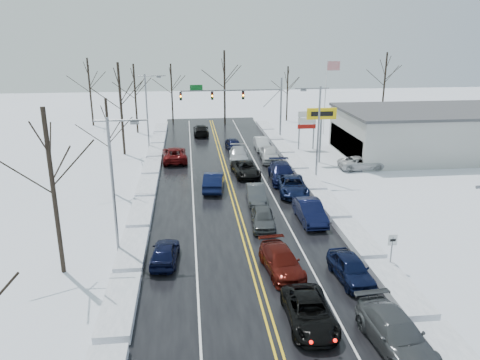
{
  "coord_description": "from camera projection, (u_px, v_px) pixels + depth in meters",
  "views": [
    {
      "loc": [
        -3.74,
        -32.24,
        14.01
      ],
      "look_at": [
        0.26,
        3.04,
        2.5
      ],
      "focal_mm": 35.0,
      "sensor_mm": 36.0,
      "label": 1
    }
  ],
  "objects": [
    {
      "name": "ground",
      "position": [
        241.0,
        224.0,
        35.2
      ],
      "size": [
        160.0,
        160.0,
        0.0
      ],
      "primitive_type": "plane",
      "color": "silver",
      "rests_on": "ground"
    },
    {
      "name": "road_surface",
      "position": [
        238.0,
        214.0,
        37.09
      ],
      "size": [
        14.0,
        84.0,
        0.01
      ],
      "primitive_type": "cube",
      "color": "black",
      "rests_on": "ground"
    },
    {
      "name": "snow_bank_left",
      "position": [
        141.0,
        218.0,
        36.27
      ],
      "size": [
        1.73,
        72.0,
        0.52
      ],
      "primitive_type": "cube",
      "color": "white",
      "rests_on": "ground"
    },
    {
      "name": "snow_bank_right",
      "position": [
        331.0,
        210.0,
        37.9
      ],
      "size": [
        1.73,
        72.0,
        0.52
      ],
      "primitive_type": "cube",
      "color": "white",
      "rests_on": "ground"
    },
    {
      "name": "traffic_signal_mast",
      "position": [
        243.0,
        98.0,
        60.34
      ],
      "size": [
        13.28,
        0.39,
        8.0
      ],
      "color": "slate",
      "rests_on": "ground"
    },
    {
      "name": "tires_plus_sign",
      "position": [
        321.0,
        117.0,
        49.9
      ],
      "size": [
        3.2,
        0.34,
        6.0
      ],
      "color": "slate",
      "rests_on": "ground"
    },
    {
      "name": "used_vehicles_sign",
      "position": [
        307.0,
        122.0,
        56.1
      ],
      "size": [
        2.2,
        0.22,
        4.65
      ],
      "color": "slate",
      "rests_on": "ground"
    },
    {
      "name": "speed_limit_sign",
      "position": [
        392.0,
        246.0,
        28.01
      ],
      "size": [
        0.55,
        0.09,
        2.35
      ],
      "color": "slate",
      "rests_on": "ground"
    },
    {
      "name": "flagpole",
      "position": [
        327.0,
        91.0,
        63.35
      ],
      "size": [
        1.87,
        1.2,
        10.0
      ],
      "color": "silver",
      "rests_on": "ground"
    },
    {
      "name": "dealership_building",
      "position": [
        429.0,
        132.0,
        53.96
      ],
      "size": [
        20.4,
        12.4,
        5.3
      ],
      "color": "#ACACA7",
      "rests_on": "ground"
    },
    {
      "name": "streetlight_ne",
      "position": [
        317.0,
        126.0,
        43.9
      ],
      "size": [
        3.2,
        0.25,
        9.0
      ],
      "color": "slate",
      "rests_on": "ground"
    },
    {
      "name": "streetlight_sw",
      "position": [
        115.0,
        176.0,
        28.89
      ],
      "size": [
        3.2,
        0.25,
        9.0
      ],
      "color": "slate",
      "rests_on": "ground"
    },
    {
      "name": "streetlight_nw",
      "position": [
        148.0,
        106.0,
        55.36
      ],
      "size": [
        3.2,
        0.25,
        9.0
      ],
      "color": "slate",
      "rests_on": "ground"
    },
    {
      "name": "tree_left_b",
      "position": [
        49.0,
        161.0,
        26.14
      ],
      "size": [
        4.0,
        4.0,
        10.0
      ],
      "color": "#2D231C",
      "rests_on": "ground"
    },
    {
      "name": "tree_left_c",
      "position": [
        108.0,
        128.0,
        39.8
      ],
      "size": [
        3.4,
        3.4,
        8.5
      ],
      "color": "#2D231C",
      "rests_on": "ground"
    },
    {
      "name": "tree_left_d",
      "position": [
        120.0,
        91.0,
        52.53
      ],
      "size": [
        4.2,
        4.2,
        10.5
      ],
      "color": "#2D231C",
      "rests_on": "ground"
    },
    {
      "name": "tree_left_e",
      "position": [
        135.0,
        85.0,
        64.13
      ],
      "size": [
        3.8,
        3.8,
        9.5
      ],
      "color": "#2D231C",
      "rests_on": "ground"
    },
    {
      "name": "tree_far_a",
      "position": [
        89.0,
        79.0,
        68.92
      ],
      "size": [
        4.0,
        4.0,
        10.0
      ],
      "color": "#2D231C",
      "rests_on": "ground"
    },
    {
      "name": "tree_far_b",
      "position": [
        171.0,
        82.0,
        71.37
      ],
      "size": [
        3.6,
        3.6,
        9.0
      ],
      "color": "#2D231C",
      "rests_on": "ground"
    },
    {
      "name": "tree_far_c",
      "position": [
        224.0,
        73.0,
        69.91
      ],
      "size": [
        4.4,
        4.4,
        11.0
      ],
      "color": "#2D231C",
      "rests_on": "ground"
    },
    {
      "name": "tree_far_d",
      "position": [
        288.0,
        83.0,
        72.94
      ],
      "size": [
        3.4,
        3.4,
        8.5
      ],
      "color": "#2D231C",
      "rests_on": "ground"
    },
    {
      "name": "tree_far_e",
      "position": [
        385.0,
        73.0,
        74.69
      ],
      "size": [
        4.2,
        4.2,
        10.5
      ],
      "color": "#2D231C",
      "rests_on": "ground"
    },
    {
      "name": "queued_car_2",
      "position": [
        309.0,
        324.0,
        23.32
      ],
      "size": [
        2.33,
        4.87,
        1.34
      ],
      "primitive_type": "imported",
      "rotation": [
        0.0,
        0.0,
        -0.02
      ],
      "color": "black",
      "rests_on": "ground"
    },
    {
      "name": "queued_car_3",
      "position": [
        281.0,
        272.0,
        28.3
      ],
      "size": [
        2.45,
        5.01,
        1.4
      ],
      "primitive_type": "imported",
      "rotation": [
        0.0,
        0.0,
        0.1
      ],
      "color": "#450E09",
      "rests_on": "ground"
    },
    {
      "name": "queued_car_4",
      "position": [
        263.0,
        227.0,
        34.72
      ],
      "size": [
        2.02,
        4.31,
        1.43
      ],
      "primitive_type": "imported",
      "rotation": [
        0.0,
        0.0,
        -0.08
      ],
      "color": "#3D4042",
      "rests_on": "ground"
    },
    {
      "name": "queued_car_5",
      "position": [
        256.0,
        201.0,
        39.86
      ],
      "size": [
        1.66,
        4.26,
        1.38
      ],
      "primitive_type": "imported",
      "rotation": [
        0.0,
        0.0,
        -0.05
      ],
      "color": "#3A3C3E",
      "rests_on": "ground"
    },
    {
      "name": "queued_car_6",
      "position": [
        246.0,
        176.0,
        46.82
      ],
      "size": [
        2.74,
        5.25,
        1.41
      ],
      "primitive_type": "imported",
      "rotation": [
        0.0,
        0.0,
        0.08
      ],
      "color": "black",
      "rests_on": "ground"
    },
    {
      "name": "queued_car_7",
      "position": [
        238.0,
        161.0,
        52.11
      ],
      "size": [
        2.45,
        5.17,
        1.46
      ],
      "primitive_type": "imported",
      "rotation": [
        0.0,
        0.0,
        -0.08
      ],
      "color": "#AAACB2",
      "rests_on": "ground"
    },
    {
      "name": "queued_car_8",
      "position": [
        234.0,
        150.0,
        56.52
      ],
      "size": [
        2.1,
        4.27,
        1.4
      ],
      "primitive_type": "imported",
      "rotation": [
        0.0,
        0.0,
        0.11
      ],
      "color": "black",
      "rests_on": "ground"
    },
    {
      "name": "queued_car_11",
      "position": [
        394.0,
        348.0,
        21.55
      ],
      "size": [
        2.62,
        5.49,
        1.54
      ],
      "primitive_type": "imported",
      "rotation": [
        0.0,
        0.0,
        0.09
      ],
      "color": "#424447",
      "rests_on": "ground"
    },
    {
      "name": "queued_car_12",
      "position": [
        350.0,
        280.0,
        27.4
      ],
      "size": [
        2.03,
        4.42,
        1.47
      ],
      "primitive_type": "imported",
      "rotation": [
        0.0,
        0.0,
        0.07
      ],
      "color": "black",
      "rests_on": "ground"
    },
    {
      "name": "queued_car_13",
      "position": [
        309.0,
        221.0,
        35.74
      ],
      "size": [
        1.77,
        4.89,
        1.6
      ],
      "primitive_type": "imported",
      "rotation": [
        0.0,
        0.0,
        0.01
      ],
      "color": "black",
      "rests_on": "ground"
    },
    {
      "name": "queued_car_14",
      "position": [
        292.0,
        193.0,
        41.74
      ],
      "size": [
        2.84,
        5.53,
        1.49
      ],
      "primitive_type": "imported",
      "rotation": [
        0.0,
        0.0,
        -0.07
      ],
      "color": "black",
      "rests_on": "ground"
    },
    {
      "name": "queued_car_15",
      "position": [
        282.0,
        181.0,
        45.19
      ],
      "size": [
        2.65,
        5.84,
        1.66
      ],
      "primitive_type": "imported",
      "rotation": [
        0.0,
        0.0,
        -0.06
      ],
      "color": "black",
      "rests_on": "ground"
    },
    {
      "name": "queued_car_16",
      "position": [
        269.0,
        161.0,
        51.98
      ],
      "size": [
        2.22,
        4.97,
        1.66
      ],
      "primitive_type": "imported",
      "rotation": [
        0.0,
        0.0,
        -0.05
      ],
      "color": "silver",
      "rests_on": "ground"
    },
    {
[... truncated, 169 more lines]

